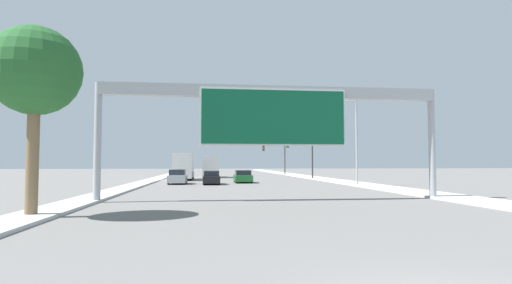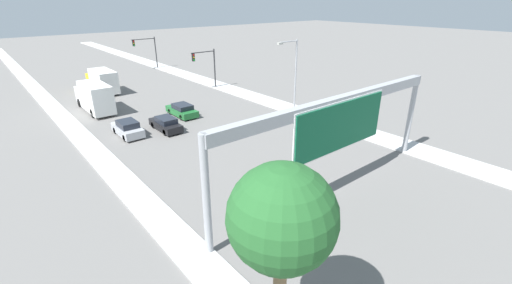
# 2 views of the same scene
# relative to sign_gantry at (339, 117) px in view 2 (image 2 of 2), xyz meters

# --- Properties ---
(sidewalk_right) EXTENTS (3.00, 120.00, 0.15)m
(sidewalk_right) POSITION_rel_sign_gantry_xyz_m (11.25, 42.13, -5.34)
(sidewalk_right) COLOR #BCBCBC
(sidewalk_right) RESTS_ON ground
(median_strip_left) EXTENTS (2.00, 120.00, 0.15)m
(median_strip_left) POSITION_rel_sign_gantry_xyz_m (-10.75, 42.13, -5.34)
(median_strip_left) COLOR #BCBCBC
(median_strip_left) RESTS_ON ground
(sign_gantry) EXTENTS (20.31, 0.73, 6.74)m
(sign_gantry) POSITION_rel_sign_gantry_xyz_m (0.00, 0.00, 0.00)
(sign_gantry) COLOR #9EA0A5
(sign_gantry) RESTS_ON ground
(car_far_right) EXTENTS (1.81, 4.21, 1.52)m
(car_far_right) POSITION_rel_sign_gantry_xyz_m (-7.00, 19.37, -4.71)
(car_far_right) COLOR #A5A8AD
(car_far_right) RESTS_ON ground
(car_near_right) EXTENTS (1.71, 4.36, 1.39)m
(car_near_right) POSITION_rel_sign_gantry_xyz_m (-3.50, 18.36, -4.76)
(car_near_right) COLOR black
(car_near_right) RESTS_ON ground
(car_mid_left) EXTENTS (1.86, 4.45, 1.39)m
(car_mid_left) POSITION_rel_sign_gantry_xyz_m (0.00, 21.43, -4.76)
(car_mid_left) COLOR #1E662D
(car_mid_left) RESTS_ON ground
(truck_box_primary) EXTENTS (2.34, 8.14, 3.43)m
(truck_box_primary) POSITION_rel_sign_gantry_xyz_m (-7.00, 29.45, -3.68)
(truck_box_primary) COLOR white
(truck_box_primary) RESTS_ON ground
(truck_box_secondary) EXTENTS (2.38, 7.60, 3.24)m
(truck_box_secondary) POSITION_rel_sign_gantry_xyz_m (-3.50, 37.92, -3.78)
(truck_box_secondary) COLOR yellow
(truck_box_secondary) RESTS_ON ground
(traffic_light_near_intersection) EXTENTS (3.82, 0.32, 5.68)m
(traffic_light_near_intersection) POSITION_rel_sign_gantry_xyz_m (9.01, 30.12, -1.60)
(traffic_light_near_intersection) COLOR #2D2D30
(traffic_light_near_intersection) RESTS_ON ground
(traffic_light_mid_block) EXTENTS (4.46, 0.32, 5.81)m
(traffic_light_mid_block) POSITION_rel_sign_gantry_xyz_m (8.79, 50.12, -1.47)
(traffic_light_mid_block) COLOR #2D2D30
(traffic_light_mid_block) RESTS_ON ground
(palm_tree_foreground) EXTENTS (3.65, 3.65, 7.79)m
(palm_tree_foreground) POSITION_rel_sign_gantry_xyz_m (-10.81, -6.03, 0.47)
(palm_tree_foreground) COLOR brown
(palm_tree_foreground) RESTS_ON ground
(street_lamp_right) EXTENTS (2.87, 0.28, 8.34)m
(street_lamp_right) POSITION_rel_sign_gantry_xyz_m (9.97, 13.86, -0.44)
(street_lamp_right) COLOR #9EA0A5
(street_lamp_right) RESTS_ON ground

